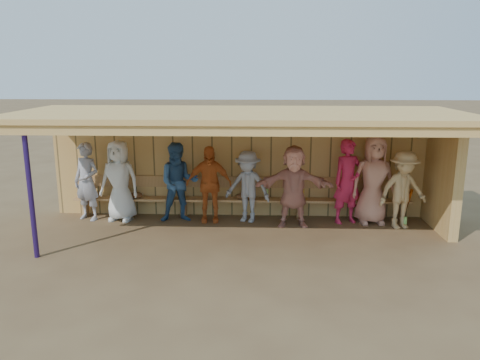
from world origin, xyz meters
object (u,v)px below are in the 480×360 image
Objects in this scene: player_g at (348,182)px; player_h at (373,180)px; player_e at (248,187)px; player_extra at (403,190)px; player_d at (209,184)px; bench at (241,195)px; player_c at (179,183)px; player_f at (294,186)px; player_b at (119,181)px; player_a at (87,182)px.

player_h reaches higher than player_g.
player_g is (2.17, 0.00, 0.13)m from player_e.
player_h is at bearing 133.92° from player_extra.
player_d is 3.58m from player_h.
player_d is 0.22× the size of bench.
bench is (1.36, 0.35, -0.36)m from player_c.
player_f is 1.32m from bench.
player_h reaches higher than player_f.
player_b reaches higher than player_extra.
player_g is at bearing 19.71° from player_e.
player_f is (1.83, -0.26, 0.03)m from player_d.
player_h is (4.24, 0.05, 0.08)m from player_c.
player_g is at bearing 22.00° from player_a.
player_b reaches higher than player_c.
player_g is (5.02, 0.00, 0.02)m from player_b.
player_a is 6.30m from player_h.
player_extra is at bearing -10.34° from bench.
player_h is at bearing -20.40° from player_g.
player_e is 1.02m from player_f.
player_b is 1.02× the size of player_c.
player_a is at bearing 175.45° from player_h.
player_c is at bearing 174.81° from player_f.
player_d is 0.84m from bench.
player_g is 1.11× the size of player_extra.
player_a is 0.99× the size of player_c.
player_d is at bearing -158.97° from player_e.
player_d is at bearing 159.93° from player_extra.
player_b is at bearing -160.29° from player_e.
player_d is 0.85m from player_e.
player_e is 0.95× the size of player_extra.
bench is at bearing 27.09° from player_a.
player_h is at bearing -6.06° from bench.
player_g is at bearing 7.96° from player_b.
player_d is (1.99, -0.02, -0.05)m from player_b.
player_b is 2.73m from bench.
player_c is at bearing 160.83° from player_extra.
player_c is (2.06, -0.05, 0.01)m from player_a.
player_c reaches higher than player_extra.
player_d reaches higher than player_extra.
player_h reaches higher than player_extra.
player_e is (1.51, 0.05, -0.09)m from player_c.
player_h reaches higher than player_a.
player_e is 0.82× the size of player_h.
player_e is at bearing -63.51° from bench.
player_b reaches higher than bench.
player_f is at bearing 163.10° from player_extra.
player_f is at bearing 18.48° from player_a.
player_h reaches higher than player_d.
player_a reaches higher than player_e.
player_g is at bearing 13.37° from player_f.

